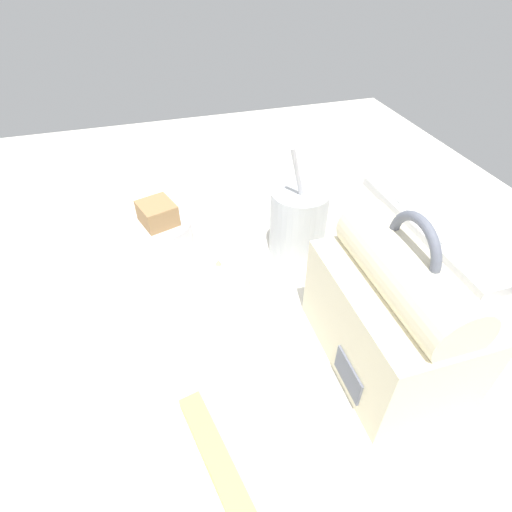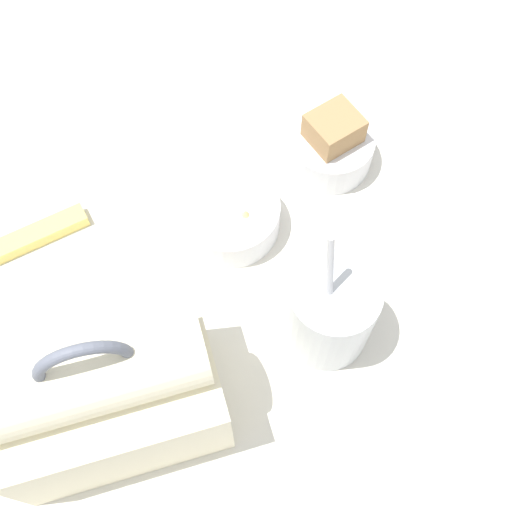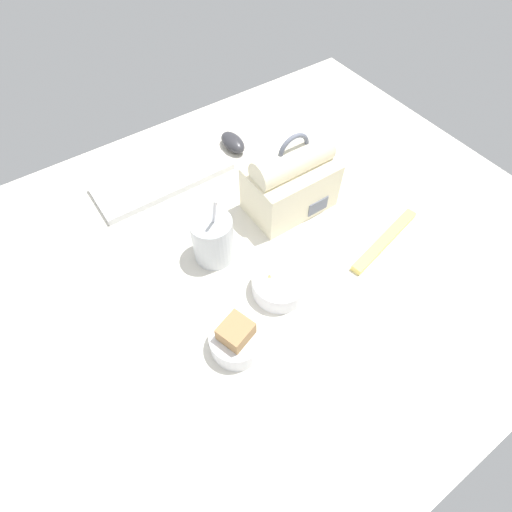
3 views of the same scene
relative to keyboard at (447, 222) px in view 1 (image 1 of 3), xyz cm
name	(u,v)px [view 1 (image 1 of 3)]	position (x,y,z in cm)	size (l,w,h in cm)	color
desk_surface	(279,289)	(5.78, -33.42, -2.02)	(140.00, 110.00, 2.00)	silver
keyboard	(447,222)	(0.00, 0.00, 0.00)	(34.96, 14.11, 2.10)	silver
lunch_bag	(392,312)	(21.25, -25.54, 6.90)	(19.95, 13.08, 21.01)	#EFE5C1
soup_cup	(298,221)	(-1.29, -28.11, 4.83)	(8.91, 8.91, 18.71)	silver
bento_bowl_sandwich	(161,230)	(-8.97, -49.11, 2.03)	(10.22, 10.22, 8.16)	silver
bento_bowl_snacks	(211,283)	(5.02, -43.60, 1.35)	(11.41, 11.41, 5.29)	silver
chopstick_case	(235,499)	(32.35, -47.06, -0.22)	(23.01, 7.18, 1.60)	#EFD666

